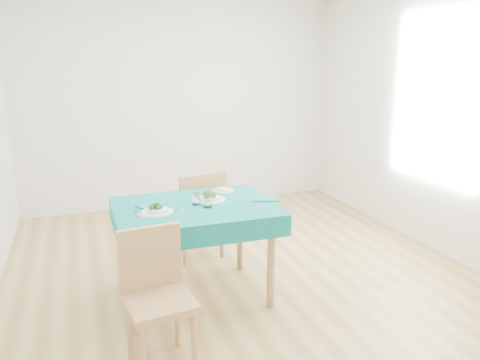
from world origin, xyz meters
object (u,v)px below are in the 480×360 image
object	(u,v)px
chair_near	(159,293)
bowl_far	(210,196)
side_plate	(223,191)
chair_far	(193,197)
table	(196,252)
bowl_near	(157,208)

from	to	relation	value
chair_near	bowl_far	bearing A→B (deg)	50.35
side_plate	chair_far	bearing A→B (deg)	106.00
table	bowl_near	bearing A→B (deg)	-163.02
chair_far	bowl_near	distance (m)	1.05
chair_near	bowl_near	size ratio (longest dim) A/B	4.15
table	chair_near	xyz separation A→B (m)	(-0.42, -0.80, 0.11)
chair_near	side_plate	distance (m)	1.37
table	bowl_near	distance (m)	0.52
chair_near	chair_far	world-z (taller)	chair_far
chair_far	side_plate	world-z (taller)	chair_far
chair_near	side_plate	bearing A→B (deg)	49.03
bowl_far	chair_far	bearing A→B (deg)	86.57
chair_far	bowl_far	xyz separation A→B (m)	(-0.04, -0.73, 0.21)
chair_far	bowl_far	world-z (taller)	chair_far
table	chair_far	world-z (taller)	chair_far
chair_far	side_plate	size ratio (longest dim) A/B	6.41
chair_far	table	bearing A→B (deg)	64.04
table	chair_far	bearing A→B (deg)	76.96
bowl_near	bowl_far	distance (m)	0.48
table	bowl_near	world-z (taller)	bowl_near
chair_far	side_plate	bearing A→B (deg)	93.08
chair_far	chair_near	bearing A→B (deg)	56.48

